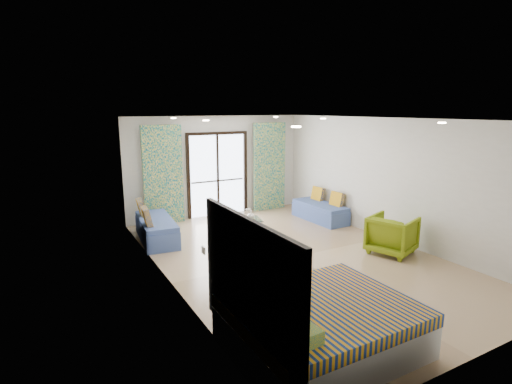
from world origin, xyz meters
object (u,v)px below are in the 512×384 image
bed (320,325)px  daybed_right (320,211)px  daybed_left (156,228)px  coffee_table (249,221)px  armchair (392,233)px

bed → daybed_right: daybed_right is taller
bed → daybed_right: 5.83m
daybed_left → daybed_right: bearing=-0.7°
bed → coffee_table: bearing=72.7°
daybed_left → coffee_table: 2.11m
daybed_left → armchair: (3.98, -3.12, 0.15)m
coffee_table → armchair: armchair is taller
coffee_table → daybed_left: bearing=162.8°
daybed_right → armchair: (-0.25, -2.65, 0.18)m
bed → armchair: size_ratio=2.52×
armchair → daybed_right: bearing=-25.3°
daybed_right → armchair: 2.67m
daybed_left → coffee_table: (2.01, -0.62, 0.06)m
bed → daybed_left: (-0.64, 5.05, -0.04)m
coffee_table → armchair: (1.96, -2.50, 0.10)m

